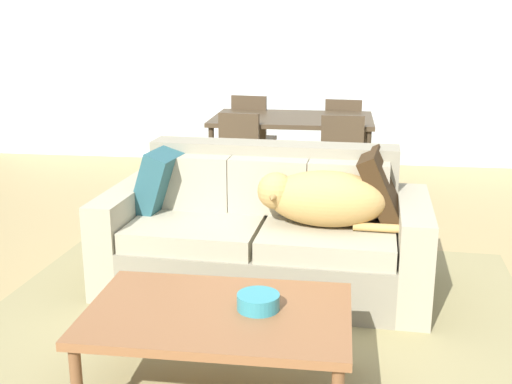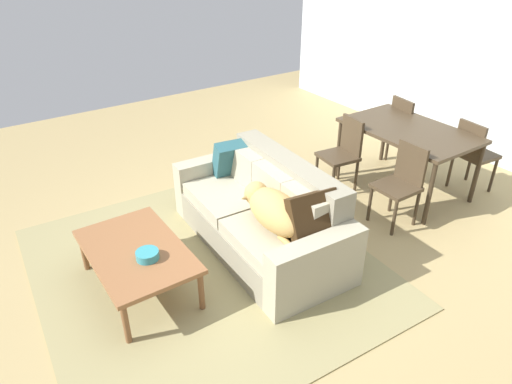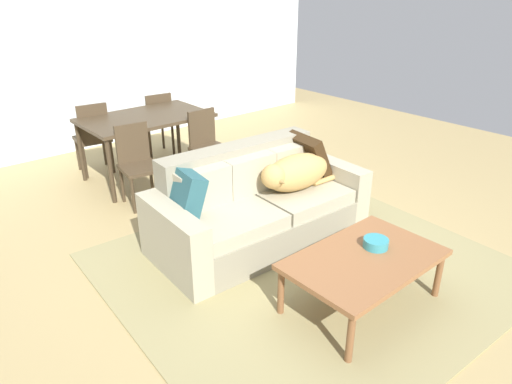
% 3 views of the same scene
% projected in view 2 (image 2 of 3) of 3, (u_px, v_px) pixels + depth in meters
% --- Properties ---
extents(ground_plane, '(10.00, 10.00, 0.00)m').
position_uv_depth(ground_plane, '(241.00, 261.00, 4.46)').
color(ground_plane, tan).
extents(back_partition, '(8.00, 0.12, 2.70)m').
position_uv_depth(back_partition, '(511.00, 61.00, 5.75)').
color(back_partition, silver).
rests_on(back_partition, ground).
extents(area_rug, '(3.26, 3.07, 0.01)m').
position_uv_depth(area_rug, '(205.00, 266.00, 4.38)').
color(area_rug, '#93895A').
rests_on(area_rug, ground).
extents(couch, '(2.05, 1.03, 0.87)m').
position_uv_depth(couch, '(264.00, 215.00, 4.55)').
color(couch, gray).
rests_on(couch, ground).
extents(dog_on_left_cushion, '(0.90, 0.39, 0.34)m').
position_uv_depth(dog_on_left_cushion, '(274.00, 209.00, 4.08)').
color(dog_on_left_cushion, tan).
rests_on(dog_on_left_cushion, couch).
extents(throw_pillow_by_left_arm, '(0.33, 0.44, 0.43)m').
position_uv_depth(throw_pillow_by_left_arm, '(233.00, 159.00, 4.95)').
color(throw_pillow_by_left_arm, '#27545B').
rests_on(throw_pillow_by_left_arm, couch).
extents(throw_pillow_by_right_arm, '(0.34, 0.49, 0.46)m').
position_uv_depth(throw_pillow_by_right_arm, '(315.00, 220.00, 3.88)').
color(throw_pillow_by_right_arm, '#322110').
rests_on(throw_pillow_by_right_arm, couch).
extents(coffee_table, '(1.16, 0.74, 0.43)m').
position_uv_depth(coffee_table, '(137.00, 253.00, 3.93)').
color(coffee_table, brown).
rests_on(coffee_table, ground).
extents(bowl_on_coffee_table, '(0.19, 0.19, 0.07)m').
position_uv_depth(bowl_on_coffee_table, '(147.00, 255.00, 3.79)').
color(bowl_on_coffee_table, teal).
rests_on(bowl_on_coffee_table, coffee_table).
extents(dining_table, '(1.47, 0.93, 0.78)m').
position_uv_depth(dining_table, '(409.00, 134.00, 5.36)').
color(dining_table, '#443523').
rests_on(dining_table, ground).
extents(dining_chair_near_left, '(0.44, 0.44, 0.87)m').
position_uv_depth(dining_chair_near_left, '(343.00, 151.00, 5.50)').
color(dining_chair_near_left, '#443523').
rests_on(dining_chair_near_left, ground).
extents(dining_chair_near_right, '(0.40, 0.40, 0.88)m').
position_uv_depth(dining_chair_near_right, '(401.00, 181.00, 4.84)').
color(dining_chair_near_right, '#443523').
rests_on(dining_chair_near_right, ground).
extents(dining_chair_far_left, '(0.45, 0.45, 0.91)m').
position_uv_depth(dining_chair_far_left, '(405.00, 128.00, 6.05)').
color(dining_chair_far_left, '#443523').
rests_on(dining_chair_far_left, ground).
extents(dining_chair_far_right, '(0.44, 0.44, 0.88)m').
position_uv_depth(dining_chair_far_right, '(473.00, 152.00, 5.42)').
color(dining_chair_far_right, '#443523').
rests_on(dining_chair_far_right, ground).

